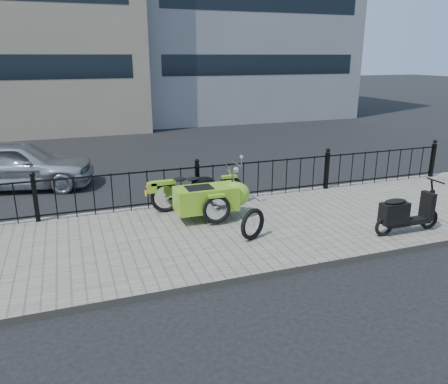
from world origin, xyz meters
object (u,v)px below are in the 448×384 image
object	(u,v)px
spare_tire	(253,224)
sedan_car	(18,165)
motorcycle_sidecar	(212,195)
scooter	(404,214)

from	to	relation	value
spare_tire	sedan_car	xyz separation A→B (m)	(-4.45, 5.58, 0.23)
motorcycle_sidecar	sedan_car	bearing A→B (deg)	134.91
motorcycle_sidecar	spare_tire	bearing A→B (deg)	-77.27
spare_tire	motorcycle_sidecar	bearing A→B (deg)	102.73
motorcycle_sidecar	sedan_car	size ratio (longest dim) A/B	0.59
motorcycle_sidecar	sedan_car	xyz separation A→B (m)	(-4.12, 4.14, 0.07)
scooter	sedan_car	distance (m)	9.67
motorcycle_sidecar	sedan_car	distance (m)	5.84
scooter	spare_tire	xyz separation A→B (m)	(-2.90, 0.71, -0.09)
spare_tire	sedan_car	distance (m)	7.14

